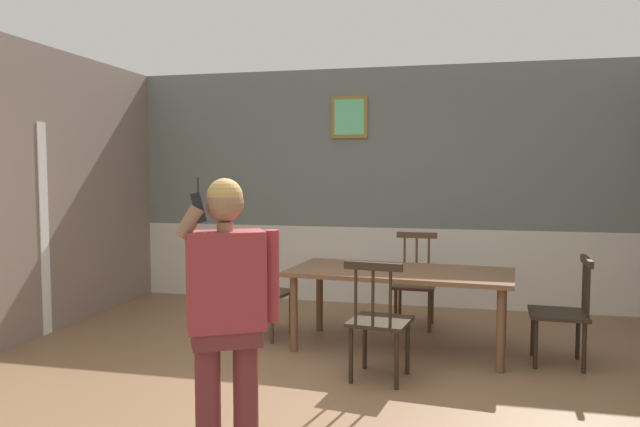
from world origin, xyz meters
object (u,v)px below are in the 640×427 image
(chair_opposite_corner, at_px, (415,282))
(person_figure, at_px, (227,303))
(chair_by_doorway, at_px, (379,320))
(chair_at_table_head, at_px, (563,312))
(chair_near_window, at_px, (261,290))
(dining_table, at_px, (400,278))

(chair_opposite_corner, height_order, person_figure, person_figure)
(chair_by_doorway, distance_m, chair_at_table_head, 1.63)
(person_figure, bearing_deg, chair_at_table_head, -161.78)
(chair_near_window, distance_m, chair_opposite_corner, 1.62)
(dining_table, distance_m, chair_near_window, 1.39)
(dining_table, height_order, chair_near_window, chair_near_window)
(chair_by_doorway, relative_size, chair_at_table_head, 1.04)
(chair_at_table_head, bearing_deg, person_figure, 139.87)
(chair_opposite_corner, bearing_deg, chair_at_table_head, 144.74)
(chair_near_window, distance_m, chair_at_table_head, 2.76)
(dining_table, height_order, chair_opposite_corner, chair_opposite_corner)
(chair_by_doorway, bearing_deg, chair_near_window, 151.15)
(chair_near_window, relative_size, chair_at_table_head, 1.02)
(chair_by_doorway, xyz_separation_m, chair_at_table_head, (1.46, 0.73, -0.02))
(chair_by_doorway, bearing_deg, person_figure, -104.63)
(chair_by_doorway, height_order, chair_opposite_corner, chair_opposite_corner)
(chair_by_doorway, distance_m, person_figure, 1.69)
(chair_near_window, xyz_separation_m, chair_by_doorway, (1.29, -0.98, 0.02))
(chair_near_window, relative_size, chair_by_doorway, 0.98)
(dining_table, bearing_deg, chair_near_window, 174.47)
(person_figure, bearing_deg, chair_opposite_corner, -132.50)
(chair_by_doorway, relative_size, chair_opposite_corner, 0.98)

